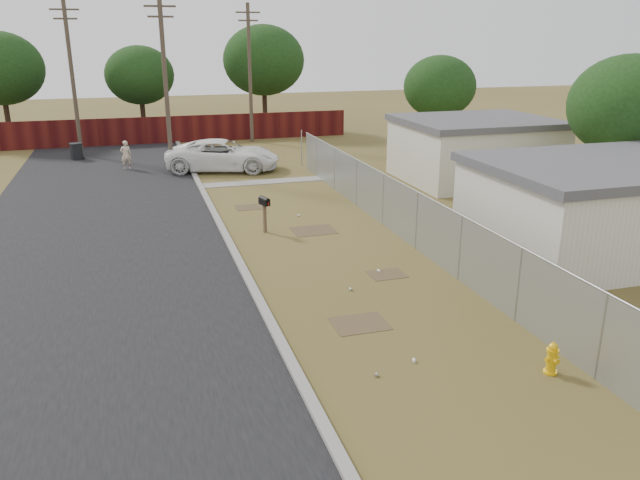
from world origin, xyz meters
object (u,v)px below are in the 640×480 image
object	(u,v)px
fire_hydrant	(552,359)
pedestrian	(126,155)
trash_bin	(76,151)
pickup_truck	(223,155)
mailbox	(264,204)

from	to	relation	value
fire_hydrant	pedestrian	xyz separation A→B (m)	(-8.70, 25.26, 0.44)
trash_bin	fire_hydrant	bearing A→B (deg)	-68.38
fire_hydrant	pedestrian	distance (m)	26.72
fire_hydrant	pickup_truck	xyz separation A→B (m)	(-3.66, 23.43, 0.48)
pedestrian	pickup_truck	bearing A→B (deg)	156.69
pickup_truck	pedestrian	world-z (taller)	pickup_truck
pickup_truck	trash_bin	world-z (taller)	pickup_truck
fire_hydrant	mailbox	distance (m)	12.46
pedestrian	fire_hydrant	bearing A→B (deg)	105.69
pedestrian	trash_bin	distance (m)	4.71
mailbox	pedestrian	world-z (taller)	pedestrian
fire_hydrant	trash_bin	world-z (taller)	trash_bin
pickup_truck	pedestrian	xyz separation A→B (m)	(-5.03, 1.83, -0.04)
mailbox	pickup_truck	world-z (taller)	pickup_truck
fire_hydrant	pickup_truck	bearing A→B (deg)	98.88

